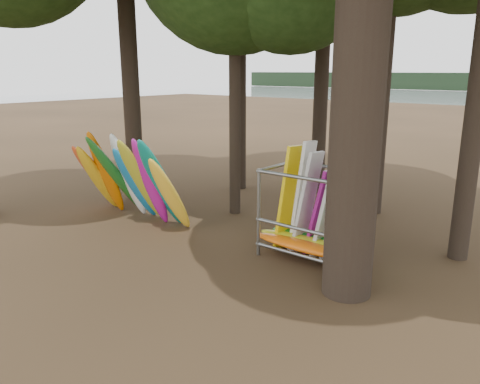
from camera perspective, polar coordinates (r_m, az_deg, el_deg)
The scene contains 3 objects.
ground at distance 12.27m, azimuth -6.55°, elevation -7.30°, with size 120.00×120.00×0.00m, color #47331E.
kayak_row at distance 14.80m, azimuth -13.36°, elevation 1.43°, with size 4.60×2.14×2.92m.
storage_rack at distance 11.71m, azimuth 9.08°, elevation -3.07°, with size 2.98×1.52×2.87m.
Camera 1 is at (8.13, -7.97, 4.56)m, focal length 35.00 mm.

